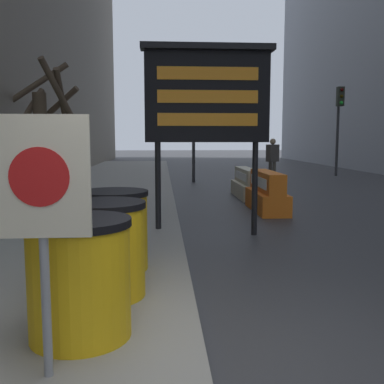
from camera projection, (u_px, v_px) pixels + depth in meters
ground_plane at (209, 381)px, 3.15m from camera, size 120.00×120.00×0.00m
bare_tree at (45, 127)px, 11.49m from camera, size 1.90×2.00×3.62m
barrel_drum_foreground at (80, 278)px, 3.51m from camera, size 0.83×0.83×0.95m
barrel_drum_middle at (104, 249)px, 4.43m from camera, size 0.83×0.83×0.95m
barrel_drum_back at (114, 230)px, 5.34m from camera, size 0.83×0.83×0.95m
warning_sign at (41, 197)px, 2.82m from camera, size 0.62×0.08×1.71m
message_board at (207, 97)px, 7.58m from camera, size 2.23×0.36×3.24m
jersey_barrier_orange_near at (267, 194)px, 10.43m from camera, size 0.64×1.98×0.93m
jersey_barrier_cream at (247, 185)px, 12.92m from camera, size 0.59×2.16×0.83m
traffic_cone_near at (254, 180)px, 14.70m from camera, size 0.38×0.38×0.68m
traffic_light_near_curb at (194, 102)px, 16.92m from camera, size 0.28×0.44×4.25m
traffic_light_far_side at (339, 112)px, 19.81m from camera, size 0.28×0.45×3.93m
pedestrian_worker at (272, 157)px, 16.91m from camera, size 0.51×0.44×1.68m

